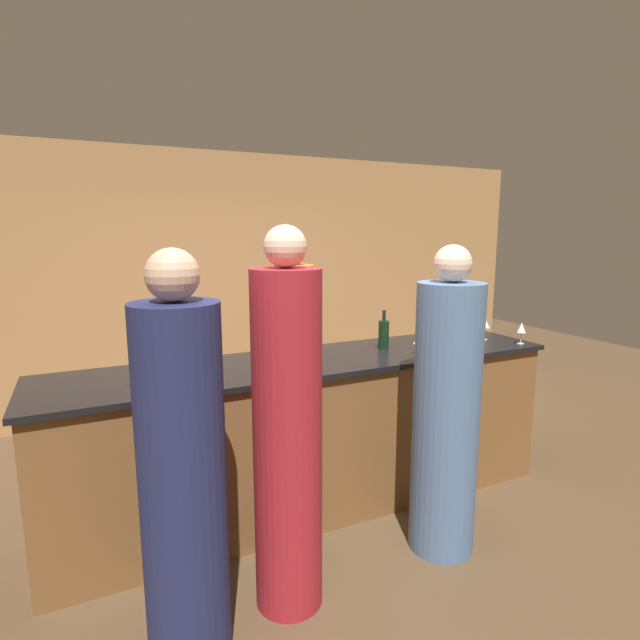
{
  "coord_description": "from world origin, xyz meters",
  "views": [
    {
      "loc": [
        -1.41,
        -3.03,
        1.95
      ],
      "look_at": [
        0.1,
        0.1,
        1.34
      ],
      "focal_mm": 28.0,
      "sensor_mm": 36.0,
      "label": 1
    }
  ],
  "objects_px": {
    "bartender": "(294,356)",
    "wine_bottle_0": "(384,334)",
    "guest_0": "(446,414)",
    "guest_2": "(183,476)",
    "guest_1": "(287,437)"
  },
  "relations": [
    {
      "from": "guest_1",
      "to": "guest_2",
      "type": "height_order",
      "value": "guest_1"
    },
    {
      "from": "guest_1",
      "to": "bartender",
      "type": "bearing_deg",
      "value": 66.18
    },
    {
      "from": "wine_bottle_0",
      "to": "guest_2",
      "type": "bearing_deg",
      "value": -150.44
    },
    {
      "from": "bartender",
      "to": "guest_0",
      "type": "relative_size",
      "value": 0.99
    },
    {
      "from": "guest_2",
      "to": "wine_bottle_0",
      "type": "distance_m",
      "value": 1.94
    },
    {
      "from": "guest_0",
      "to": "guest_2",
      "type": "height_order",
      "value": "guest_2"
    },
    {
      "from": "bartender",
      "to": "guest_0",
      "type": "height_order",
      "value": "guest_0"
    },
    {
      "from": "guest_0",
      "to": "wine_bottle_0",
      "type": "bearing_deg",
      "value": 84.06
    },
    {
      "from": "guest_1",
      "to": "guest_2",
      "type": "distance_m",
      "value": 0.55
    },
    {
      "from": "bartender",
      "to": "guest_0",
      "type": "distance_m",
      "value": 1.74
    },
    {
      "from": "guest_1",
      "to": "guest_2",
      "type": "xyz_separation_m",
      "value": [
        -0.54,
        -0.08,
        -0.05
      ]
    },
    {
      "from": "guest_0",
      "to": "wine_bottle_0",
      "type": "height_order",
      "value": "guest_0"
    },
    {
      "from": "bartender",
      "to": "guest_1",
      "type": "bearing_deg",
      "value": 66.18
    },
    {
      "from": "bartender",
      "to": "wine_bottle_0",
      "type": "relative_size",
      "value": 6.37
    },
    {
      "from": "bartender",
      "to": "guest_1",
      "type": "relative_size",
      "value": 0.94
    }
  ]
}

